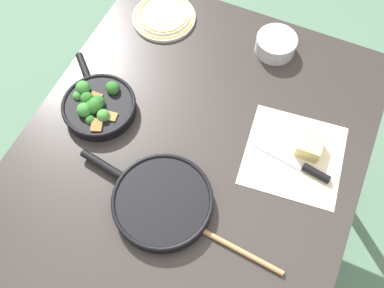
# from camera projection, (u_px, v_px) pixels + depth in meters

# --- Properties ---
(ground_plane) EXTENTS (14.00, 14.00, 0.00)m
(ground_plane) POSITION_uv_depth(u_px,v_px,m) (192.00, 223.00, 1.98)
(ground_plane) COLOR #51755B
(dining_table_red) EXTENTS (1.20, 1.01, 0.77)m
(dining_table_red) POSITION_uv_depth(u_px,v_px,m) (192.00, 159.00, 1.37)
(dining_table_red) COLOR #2D2826
(dining_table_red) RESTS_ON ground_plane
(skillet_broccoli) EXTENTS (0.28, 0.29, 0.07)m
(skillet_broccoli) POSITION_uv_depth(u_px,v_px,m) (98.00, 106.00, 1.33)
(skillet_broccoli) COLOR black
(skillet_broccoli) RESTS_ON dining_table_red
(skillet_eggs) EXTENTS (0.28, 0.42, 0.04)m
(skillet_eggs) POSITION_uv_depth(u_px,v_px,m) (161.00, 201.00, 1.19)
(skillet_eggs) COLOR black
(skillet_eggs) RESTS_ON dining_table_red
(wooden_spoon) EXTENTS (0.06, 0.37, 0.02)m
(wooden_spoon) POSITION_uv_depth(u_px,v_px,m) (206.00, 232.00, 1.16)
(wooden_spoon) COLOR #A87A4C
(wooden_spoon) RESTS_ON dining_table_red
(parchment_sheet) EXTENTS (0.31, 0.32, 0.00)m
(parchment_sheet) POSITION_uv_depth(u_px,v_px,m) (294.00, 155.00, 1.28)
(parchment_sheet) COLOR beige
(parchment_sheet) RESTS_ON dining_table_red
(grater_knife) EXTENTS (0.06, 0.25, 0.02)m
(grater_knife) POSITION_uv_depth(u_px,v_px,m) (302.00, 166.00, 1.26)
(grater_knife) COLOR silver
(grater_knife) RESTS_ON dining_table_red
(cheese_block) EXTENTS (0.08, 0.07, 0.05)m
(cheese_block) POSITION_uv_depth(u_px,v_px,m) (310.00, 145.00, 1.27)
(cheese_block) COLOR #EFD67A
(cheese_block) RESTS_ON dining_table_red
(dinner_plate_stack) EXTENTS (0.23, 0.23, 0.03)m
(dinner_plate_stack) POSITION_uv_depth(u_px,v_px,m) (164.00, 16.00, 1.52)
(dinner_plate_stack) COLOR silver
(dinner_plate_stack) RESTS_ON dining_table_red
(prep_bowl_steel) EXTENTS (0.14, 0.14, 0.06)m
(prep_bowl_steel) POSITION_uv_depth(u_px,v_px,m) (276.00, 44.00, 1.44)
(prep_bowl_steel) COLOR #B7B7BC
(prep_bowl_steel) RESTS_ON dining_table_red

